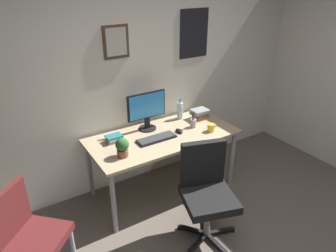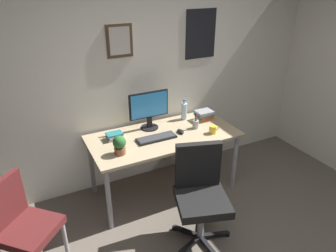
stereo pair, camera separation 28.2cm
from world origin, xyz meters
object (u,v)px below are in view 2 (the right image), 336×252
computer_mouse (180,131)px  pen_cup (196,124)px  side_chair (21,222)px  office_chair (200,190)px  monitor (149,109)px  keyboard (156,138)px  water_bottle (184,111)px  book_stack_left (204,115)px  book_stack_right (115,136)px  coffee_mug_near (213,129)px  potted_plant (119,145)px

computer_mouse → pen_cup: size_ratio=0.55×
side_chair → pen_cup: pen_cup is taller
office_chair → side_chair: office_chair is taller
office_chair → monitor: monitor is taller
keyboard → water_bottle: water_bottle is taller
side_chair → book_stack_left: (2.13, 0.60, 0.30)m
water_bottle → book_stack_right: bearing=-172.7°
office_chair → computer_mouse: office_chair is taller
monitor → water_bottle: monitor is taller
pen_cup → book_stack_left: bearing=35.5°
side_chair → book_stack_right: (1.01, 0.61, 0.27)m
computer_mouse → coffee_mug_near: size_ratio=0.93×
office_chair → water_bottle: bearing=68.5°
computer_mouse → pen_cup: bearing=7.5°
keyboard → computer_mouse: computer_mouse is taller
monitor → book_stack_left: 0.71m
monitor → side_chair: bearing=-154.5°
side_chair → pen_cup: (1.92, 0.45, 0.28)m
coffee_mug_near → side_chair: bearing=-172.8°
side_chair → pen_cup: size_ratio=4.38×
book_stack_left → potted_plant: bearing=-165.1°
side_chair → coffee_mug_near: side_chair is taller
water_bottle → monitor: bearing=-175.4°
monitor → book_stack_right: monitor is taller
monitor → computer_mouse: (0.26, -0.27, -0.22)m
keyboard → book_stack_right: book_stack_right is taller
keyboard → pen_cup: bearing=4.6°
pen_cup → book_stack_right: (-0.91, 0.16, -0.02)m
office_chair → book_stack_left: office_chair is taller
potted_plant → keyboard: bearing=14.7°
pen_cup → book_stack_left: (0.21, 0.15, 0.01)m
book_stack_left → book_stack_right: book_stack_left is taller
keyboard → pen_cup: 0.52m
coffee_mug_near → book_stack_right: 1.07m
book_stack_left → water_bottle: bearing=148.9°
book_stack_right → monitor: bearing=10.2°
office_chair → keyboard: size_ratio=2.21×
office_chair → side_chair: 1.54m
side_chair → coffee_mug_near: 2.06m
office_chair → coffee_mug_near: bearing=48.4°
monitor → computer_mouse: bearing=-46.4°
pen_cup → potted_plant: bearing=-170.6°
office_chair → pen_cup: 0.91m
monitor → keyboard: 0.36m
pen_cup → book_stack_right: pen_cup is taller
side_chair → coffee_mug_near: size_ratio=7.36×
computer_mouse → pen_cup: 0.22m
potted_plant → water_bottle: bearing=24.4°
computer_mouse → book_stack_left: (0.43, 0.18, 0.05)m
computer_mouse → potted_plant: potted_plant is taller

